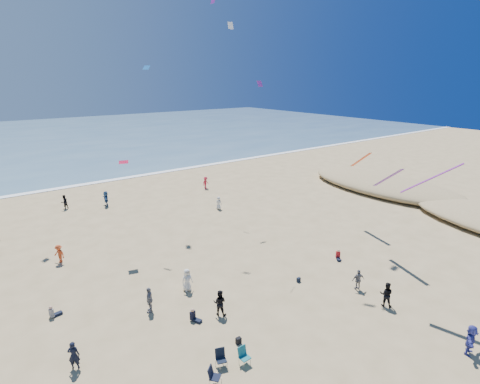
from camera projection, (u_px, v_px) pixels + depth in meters
ocean at (18, 141)px, 90.54m from camera, size 220.00×100.00×0.06m
surf_line at (70, 187)px, 52.26m from camera, size 220.00×1.20×0.08m
standing_flyers at (176, 250)px, 31.27m from camera, size 32.07×39.79×1.94m
seated_group at (290, 339)px, 21.26m from camera, size 22.02×23.17×0.84m
chair_cluster at (227, 364)px, 19.30m from camera, size 2.73×1.60×1.00m
black_backpack at (238, 341)px, 21.47m from camera, size 0.30×0.22×0.38m
navy_bag at (299, 280)px, 27.97m from camera, size 0.28×0.18×0.34m
kites_aloft at (276, 85)px, 29.79m from camera, size 39.89×44.78×29.69m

